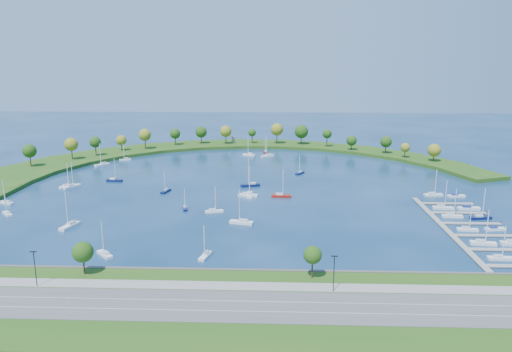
{
  "coord_description": "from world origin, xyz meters",
  "views": [
    {
      "loc": [
        13.93,
        -233.02,
        61.35
      ],
      "look_at": [
        5.0,
        5.0,
        4.0
      ],
      "focal_mm": 33.89,
      "sensor_mm": 36.0,
      "label": 1
    }
  ],
  "objects_px": {
    "moored_boat_7": "(125,159)",
    "moored_boat_21": "(242,221)",
    "docked_boat_5": "(495,229)",
    "moored_boat_12": "(249,154)",
    "dock_system": "(466,229)",
    "moored_boat_11": "(265,151)",
    "harbor_tower": "(233,140)",
    "moored_boat_17": "(250,194)",
    "docked_boat_4": "(467,229)",
    "moored_boat_5": "(281,195)",
    "docked_boat_2": "(483,242)",
    "docked_boat_10": "(433,194)",
    "moored_boat_0": "(268,155)",
    "docked_boat_6": "(452,215)",
    "docked_boat_9": "(468,208)",
    "moored_boat_4": "(248,194)",
    "moored_boat_9": "(105,253)",
    "docked_boat_11": "(456,196)",
    "moored_boat_6": "(166,190)",
    "moored_boat_19": "(67,185)",
    "moored_boat_3": "(185,207)",
    "moored_boat_2": "(205,255)",
    "moored_boat_13": "(250,184)",
    "moored_boat_20": "(300,172)",
    "moored_boat_16": "(214,210)",
    "moored_boat_15": "(114,180)",
    "moored_boat_1": "(70,225)",
    "docked_boat_8": "(443,207)",
    "moored_boat_10": "(72,186)",
    "docked_boat_0": "(500,257)",
    "docked_boat_7": "(480,217)",
    "moored_boat_18": "(7,213)"
  },
  "relations": [
    {
      "from": "moored_boat_7",
      "to": "moored_boat_21",
      "type": "height_order",
      "value": "moored_boat_21"
    },
    {
      "from": "docked_boat_5",
      "to": "moored_boat_12",
      "type": "bearing_deg",
      "value": 117.7
    },
    {
      "from": "dock_system",
      "to": "moored_boat_11",
      "type": "xyz_separation_m",
      "value": [
        -77.05,
        150.94,
        0.52
      ]
    },
    {
      "from": "harbor_tower",
      "to": "moored_boat_17",
      "type": "height_order",
      "value": "moored_boat_17"
    },
    {
      "from": "dock_system",
      "to": "docked_boat_4",
      "type": "bearing_deg",
      "value": -75.95
    },
    {
      "from": "moored_boat_5",
      "to": "docked_boat_2",
      "type": "bearing_deg",
      "value": -37.61
    },
    {
      "from": "moored_boat_11",
      "to": "dock_system",
      "type": "bearing_deg",
      "value": -166.85
    },
    {
      "from": "moored_boat_21",
      "to": "docked_boat_10",
      "type": "xyz_separation_m",
      "value": [
        86.11,
        42.32,
        -0.03
      ]
    },
    {
      "from": "moored_boat_0",
      "to": "docked_boat_6",
      "type": "height_order",
      "value": "moored_boat_0"
    },
    {
      "from": "moored_boat_11",
      "to": "docked_boat_9",
      "type": "relative_size",
      "value": 1.16
    },
    {
      "from": "moored_boat_4",
      "to": "docked_boat_2",
      "type": "height_order",
      "value": "moored_boat_4"
    },
    {
      "from": "moored_boat_9",
      "to": "docked_boat_2",
      "type": "bearing_deg",
      "value": -126.82
    },
    {
      "from": "docked_boat_9",
      "to": "moored_boat_17",
      "type": "bearing_deg",
      "value": 168.9
    },
    {
      "from": "docked_boat_11",
      "to": "moored_boat_6",
      "type": "bearing_deg",
      "value": 171.3
    },
    {
      "from": "moored_boat_4",
      "to": "moored_boat_19",
      "type": "relative_size",
      "value": 1.1
    },
    {
      "from": "moored_boat_7",
      "to": "moored_boat_11",
      "type": "distance_m",
      "value": 92.35
    },
    {
      "from": "moored_boat_9",
      "to": "moored_boat_19",
      "type": "height_order",
      "value": "moored_boat_19"
    },
    {
      "from": "moored_boat_3",
      "to": "docked_boat_9",
      "type": "distance_m",
      "value": 119.37
    },
    {
      "from": "dock_system",
      "to": "moored_boat_21",
      "type": "relative_size",
      "value": 6.1
    },
    {
      "from": "docked_boat_10",
      "to": "docked_boat_11",
      "type": "distance_m",
      "value": 10.08
    },
    {
      "from": "harbor_tower",
      "to": "moored_boat_2",
      "type": "bearing_deg",
      "value": -87.69
    },
    {
      "from": "moored_boat_11",
      "to": "moored_boat_13",
      "type": "height_order",
      "value": "moored_boat_13"
    },
    {
      "from": "moored_boat_9",
      "to": "moored_boat_20",
      "type": "bearing_deg",
      "value": -73.62
    },
    {
      "from": "moored_boat_3",
      "to": "moored_boat_12",
      "type": "bearing_deg",
      "value": 155.15
    },
    {
      "from": "moored_boat_2",
      "to": "docked_boat_6",
      "type": "bearing_deg",
      "value": 129.56
    },
    {
      "from": "moored_boat_2",
      "to": "docked_boat_11",
      "type": "relative_size",
      "value": 1.31
    },
    {
      "from": "moored_boat_16",
      "to": "moored_boat_7",
      "type": "bearing_deg",
      "value": 109.56
    },
    {
      "from": "moored_boat_2",
      "to": "moored_boat_21",
      "type": "xyz_separation_m",
      "value": [
        9.41,
        32.73,
        0.08
      ]
    },
    {
      "from": "moored_boat_6",
      "to": "moored_boat_15",
      "type": "distance_m",
      "value": 37.02
    },
    {
      "from": "moored_boat_1",
      "to": "docked_boat_8",
      "type": "relative_size",
      "value": 1.11
    },
    {
      "from": "moored_boat_3",
      "to": "moored_boat_10",
      "type": "height_order",
      "value": "moored_boat_10"
    },
    {
      "from": "moored_boat_0",
      "to": "moored_boat_16",
      "type": "height_order",
      "value": "moored_boat_0"
    },
    {
      "from": "moored_boat_9",
      "to": "moored_boat_1",
      "type": "bearing_deg",
      "value": -2.91
    },
    {
      "from": "moored_boat_1",
      "to": "moored_boat_11",
      "type": "distance_m",
      "value": 169.2
    },
    {
      "from": "docked_boat_0",
      "to": "docked_boat_7",
      "type": "height_order",
      "value": "docked_boat_7"
    },
    {
      "from": "moored_boat_9",
      "to": "moored_boat_17",
      "type": "xyz_separation_m",
      "value": [
        43.04,
        71.56,
        0.07
      ]
    },
    {
      "from": "moored_boat_10",
      "to": "docked_boat_8",
      "type": "bearing_deg",
      "value": -66.67
    },
    {
      "from": "moored_boat_20",
      "to": "docked_boat_10",
      "type": "distance_m",
      "value": 73.05
    },
    {
      "from": "moored_boat_3",
      "to": "moored_boat_11",
      "type": "xyz_separation_m",
      "value": [
        31.59,
        129.59,
        0.03
      ]
    },
    {
      "from": "moored_boat_10",
      "to": "moored_boat_16",
      "type": "relative_size",
      "value": 1.19
    },
    {
      "from": "moored_boat_4",
      "to": "docked_boat_8",
      "type": "bearing_deg",
      "value": -3.95
    },
    {
      "from": "moored_boat_6",
      "to": "moored_boat_19",
      "type": "distance_m",
      "value": 51.2
    },
    {
      "from": "moored_boat_5",
      "to": "moored_boat_18",
      "type": "relative_size",
      "value": 1.24
    },
    {
      "from": "moored_boat_16",
      "to": "docked_boat_11",
      "type": "height_order",
      "value": "moored_boat_16"
    },
    {
      "from": "moored_boat_5",
      "to": "docked_boat_7",
      "type": "distance_m",
      "value": 83.56
    },
    {
      "from": "moored_boat_1",
      "to": "docked_boat_2",
      "type": "xyz_separation_m",
      "value": [
        148.08,
        -11.89,
        -0.04
      ]
    },
    {
      "from": "moored_boat_10",
      "to": "moored_boat_13",
      "type": "bearing_deg",
      "value": -53.39
    },
    {
      "from": "moored_boat_2",
      "to": "docked_boat_2",
      "type": "distance_m",
      "value": 94.21
    },
    {
      "from": "moored_boat_19",
      "to": "docked_boat_2",
      "type": "bearing_deg",
      "value": -74.29
    },
    {
      "from": "moored_boat_2",
      "to": "moored_boat_4",
      "type": "height_order",
      "value": "moored_boat_4"
    }
  ]
}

